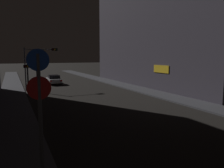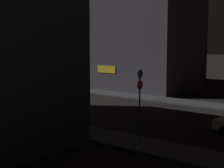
% 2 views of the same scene
% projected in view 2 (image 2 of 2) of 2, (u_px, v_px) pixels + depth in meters
% --- Properties ---
extents(sidewalk_right, '(2.69, 72.92, 0.15)m').
position_uv_depth(sidewalk_right, '(62.00, 88.00, 46.04)').
color(sidewalk_right, '#424247').
rests_on(sidewalk_right, ground_plane).
extents(building_facade_right, '(11.05, 28.23, 15.66)m').
position_uv_depth(building_facade_right, '(100.00, 31.00, 49.75)').
color(building_facade_right, '#3D3842').
rests_on(building_facade_right, ground_plane).
extents(sign_pole_left, '(0.58, 0.10, 4.37)m').
position_uv_depth(sign_pole_left, '(140.00, 98.00, 20.83)').
color(sign_pole_left, '#47474C').
rests_on(sign_pole_left, sidewalk_left).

